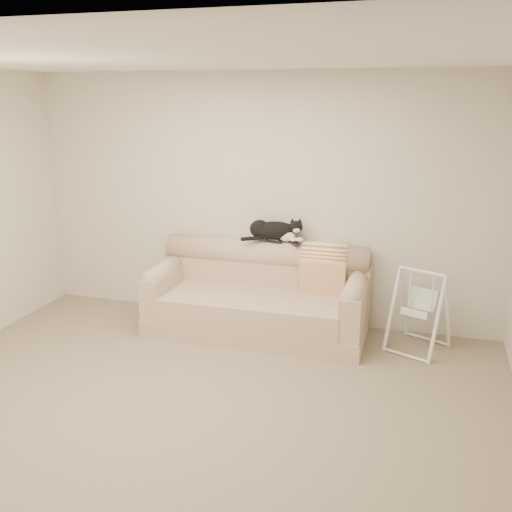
% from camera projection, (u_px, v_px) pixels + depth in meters
% --- Properties ---
extents(ground_plane, '(5.00, 5.00, 0.00)m').
position_uv_depth(ground_plane, '(191.00, 406.00, 4.48)').
color(ground_plane, '#766455').
rests_on(ground_plane, ground).
extents(room_shell, '(5.04, 4.04, 2.60)m').
position_uv_depth(room_shell, '(185.00, 216.00, 4.06)').
color(room_shell, beige).
rests_on(room_shell, ground).
extents(sofa, '(2.20, 0.93, 0.90)m').
position_uv_depth(sofa, '(259.00, 298.00, 5.85)').
color(sofa, tan).
rests_on(sofa, ground).
extents(remote_a, '(0.18, 0.07, 0.03)m').
position_uv_depth(remote_a, '(274.00, 241.00, 5.87)').
color(remote_a, black).
rests_on(remote_a, sofa).
extents(remote_b, '(0.15, 0.16, 0.02)m').
position_uv_depth(remote_b, '(294.00, 243.00, 5.80)').
color(remote_b, black).
rests_on(remote_b, sofa).
extents(tuxedo_cat, '(0.64, 0.34, 0.25)m').
position_uv_depth(tuxedo_cat, '(275.00, 230.00, 5.86)').
color(tuxedo_cat, black).
rests_on(tuxedo_cat, sofa).
extents(throw_blanket, '(0.47, 0.38, 0.58)m').
position_uv_depth(throw_blanket, '(325.00, 262.00, 5.79)').
color(throw_blanket, '#BD5726').
rests_on(throw_blanket, sofa).
extents(baby_swing, '(0.65, 0.67, 0.80)m').
position_uv_depth(baby_swing, '(420.00, 310.00, 5.40)').
color(baby_swing, white).
rests_on(baby_swing, ground).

